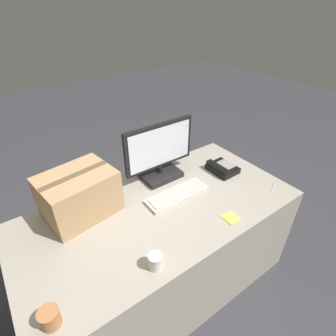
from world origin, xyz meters
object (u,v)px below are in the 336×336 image
object	(u,v)px
paper_cup_right	(155,261)
spoon	(273,188)
desk_phone	(222,168)
paper_cup_left	(50,318)
keyboard	(177,195)
cardboard_box	(79,194)
sticky_note_pad	(231,218)
monitor	(159,155)

from	to	relation	value
paper_cup_right	spoon	xyz separation A→B (m)	(1.03, 0.05, -0.04)
desk_phone	paper_cup_left	size ratio (longest dim) A/B	2.35
keyboard	paper_cup_right	size ratio (longest dim) A/B	5.17
paper_cup_right	desk_phone	bearing A→B (deg)	25.08
paper_cup_left	paper_cup_right	bearing A→B (deg)	-2.69
cardboard_box	sticky_note_pad	xyz separation A→B (m)	(0.72, -0.59, -0.14)
desk_phone	sticky_note_pad	xyz separation A→B (m)	(-0.33, -0.40, -0.02)
spoon	paper_cup_left	bearing A→B (deg)	-25.46
paper_cup_left	spoon	world-z (taller)	paper_cup_left
spoon	monitor	bearing A→B (deg)	-73.09
sticky_note_pad	paper_cup_right	bearing A→B (deg)	-177.96
paper_cup_left	monitor	bearing A→B (deg)	32.79
monitor	sticky_note_pad	distance (m)	0.66
paper_cup_right	spoon	world-z (taller)	paper_cup_right
spoon	keyboard	bearing A→B (deg)	-55.13
keyboard	sticky_note_pad	world-z (taller)	keyboard
spoon	sticky_note_pad	world-z (taller)	sticky_note_pad
monitor	sticky_note_pad	bearing A→B (deg)	-80.95
paper_cup_right	spoon	distance (m)	1.03
keyboard	sticky_note_pad	xyz separation A→B (m)	(0.14, -0.36, -0.01)
paper_cup_right	monitor	bearing A→B (deg)	54.19
desk_phone	paper_cup_right	size ratio (longest dim) A/B	2.47
desk_phone	paper_cup_left	distance (m)	1.45
paper_cup_left	paper_cup_right	size ratio (longest dim) A/B	1.05
paper_cup_right	sticky_note_pad	distance (m)	0.57
paper_cup_left	sticky_note_pad	bearing A→B (deg)	-0.18
spoon	paper_cup_right	bearing A→B (deg)	-23.66
spoon	cardboard_box	size ratio (longest dim) A/B	0.30
keyboard	paper_cup_left	bearing A→B (deg)	-159.10
keyboard	desk_phone	size ratio (longest dim) A/B	2.09
sticky_note_pad	cardboard_box	bearing A→B (deg)	140.59
monitor	paper_cup_left	bearing A→B (deg)	-147.21
monitor	desk_phone	world-z (taller)	monitor
paper_cup_left	sticky_note_pad	distance (m)	1.07
paper_cup_left	sticky_note_pad	world-z (taller)	paper_cup_left
paper_cup_right	sticky_note_pad	world-z (taller)	paper_cup_right
monitor	cardboard_box	size ratio (longest dim) A/B	1.18
desk_phone	cardboard_box	size ratio (longest dim) A/B	0.46
monitor	desk_phone	distance (m)	0.51
paper_cup_right	sticky_note_pad	bearing A→B (deg)	2.04
paper_cup_right	cardboard_box	world-z (taller)	cardboard_box
paper_cup_left	desk_phone	bearing A→B (deg)	15.80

